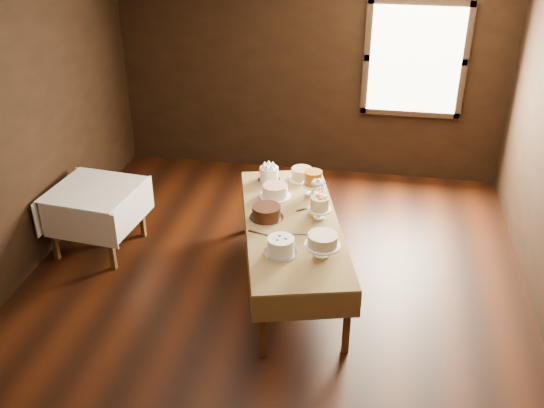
{
  "coord_description": "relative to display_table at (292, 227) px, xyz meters",
  "views": [
    {
      "loc": [
        0.87,
        -4.77,
        3.73
      ],
      "look_at": [
        0.0,
        0.2,
        0.95
      ],
      "focal_mm": 41.16,
      "sensor_mm": 36.0,
      "label": 1
    }
  ],
  "objects": [
    {
      "name": "cake_lattice",
      "position": [
        -0.25,
        0.48,
        0.11
      ],
      "size": [
        0.35,
        0.35,
        0.12
      ],
      "color": "white",
      "rests_on": "display_table"
    },
    {
      "name": "flower_bouquet",
      "position": [
        0.21,
        0.27,
        0.29
      ],
      "size": [
        0.14,
        0.14,
        0.2
      ],
      "primitive_type": null,
      "color": "white",
      "rests_on": "flower_vase"
    },
    {
      "name": "cake_cream",
      "position": [
        0.34,
        -0.53,
        0.15
      ],
      "size": [
        0.32,
        0.32,
        0.23
      ],
      "color": "white",
      "rests_on": "display_table"
    },
    {
      "name": "cake_server_b",
      "position": [
        0.36,
        -0.31,
        0.05
      ],
      "size": [
        0.22,
        0.14,
        0.01
      ],
      "primitive_type": "cube",
      "rotation": [
        0.0,
        0.0,
        -0.49
      ],
      "color": "silver",
      "rests_on": "display_table"
    },
    {
      "name": "cake_caramel",
      "position": [
        0.13,
        0.59,
        0.17
      ],
      "size": [
        0.25,
        0.25,
        0.28
      ],
      "color": "white",
      "rests_on": "display_table"
    },
    {
      "name": "floor",
      "position": [
        -0.17,
        -0.33,
        -0.65
      ],
      "size": [
        5.0,
        6.0,
        0.01
      ],
      "primitive_type": "cube",
      "color": "black",
      "rests_on": "ground"
    },
    {
      "name": "flower_vase",
      "position": [
        0.21,
        0.27,
        0.11
      ],
      "size": [
        0.14,
        0.14,
        0.12
      ],
      "primitive_type": "imported",
      "rotation": [
        0.0,
        0.0,
        2.89
      ],
      "color": "#2D2823",
      "rests_on": "display_table"
    },
    {
      "name": "cake_server_a",
      "position": [
        0.1,
        -0.22,
        0.05
      ],
      "size": [
        0.24,
        0.06,
        0.01
      ],
      "primitive_type": "cube",
      "rotation": [
        0.0,
        0.0,
        0.14
      ],
      "color": "silver",
      "rests_on": "display_table"
    },
    {
      "name": "cake_speckled",
      "position": [
        -0.03,
        0.92,
        0.11
      ],
      "size": [
        0.28,
        0.28,
        0.13
      ],
      "color": "white",
      "rests_on": "display_table"
    },
    {
      "name": "wall_back",
      "position": [
        -0.17,
        2.67,
        0.75
      ],
      "size": [
        5.0,
        0.02,
        2.8
      ],
      "primitive_type": "cube",
      "color": "black",
      "rests_on": "ground"
    },
    {
      "name": "side_table",
      "position": [
        -2.15,
        0.29,
        -0.01
      ],
      "size": [
        0.95,
        0.95,
        0.72
      ],
      "rotation": [
        0.0,
        0.0,
        -0.11
      ],
      "color": "#4A2D13",
      "rests_on": "ground"
    },
    {
      "name": "display_table",
      "position": [
        0.0,
        0.0,
        0.0
      ],
      "size": [
        1.42,
        2.42,
        0.7
      ],
      "rotation": [
        0.0,
        0.0,
        0.25
      ],
      "color": "#4A2D13",
      "rests_on": "ground"
    },
    {
      "name": "wall_left",
      "position": [
        -2.67,
        -0.33,
        0.75
      ],
      "size": [
        0.02,
        6.0,
        2.8
      ],
      "primitive_type": "cube",
      "color": "black",
      "rests_on": "ground"
    },
    {
      "name": "cake_meringue",
      "position": [
        -0.38,
        0.84,
        0.13
      ],
      "size": [
        0.28,
        0.28,
        0.15
      ],
      "color": "silver",
      "rests_on": "display_table"
    },
    {
      "name": "cake_flowers",
      "position": [
        0.24,
        0.12,
        0.15
      ],
      "size": [
        0.23,
        0.23,
        0.24
      ],
      "color": "white",
      "rests_on": "display_table"
    },
    {
      "name": "cake_chocolate",
      "position": [
        -0.26,
        0.03,
        0.11
      ],
      "size": [
        0.39,
        0.39,
        0.13
      ],
      "color": "silver",
      "rests_on": "display_table"
    },
    {
      "name": "cake_server_e",
      "position": [
        -0.22,
        -0.28,
        0.05
      ],
      "size": [
        0.24,
        0.09,
        0.01
      ],
      "primitive_type": "cube",
      "rotation": [
        0.0,
        0.0,
        -0.27
      ],
      "color": "silver",
      "rests_on": "display_table"
    },
    {
      "name": "cake_server_d",
      "position": [
        0.15,
        0.31,
        0.05
      ],
      "size": [
        0.21,
        0.16,
        0.01
      ],
      "primitive_type": "cube",
      "rotation": [
        0.0,
        0.0,
        0.65
      ],
      "color": "silver",
      "rests_on": "display_table"
    },
    {
      "name": "ceiling",
      "position": [
        -0.17,
        -0.33,
        2.15
      ],
      "size": [
        5.0,
        6.0,
        0.01
      ],
      "primitive_type": "cube",
      "color": "beige",
      "rests_on": "wall_back"
    },
    {
      "name": "window",
      "position": [
        1.13,
        2.61,
        0.95
      ],
      "size": [
        1.1,
        0.05,
        1.3
      ],
      "primitive_type": "cube",
      "color": "#FFEABF",
      "rests_on": "wall_back"
    },
    {
      "name": "cake_swirl",
      "position": [
        -0.02,
        -0.56,
        0.12
      ],
      "size": [
        0.3,
        0.3,
        0.15
      ],
      "color": "silver",
      "rests_on": "display_table"
    }
  ]
}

